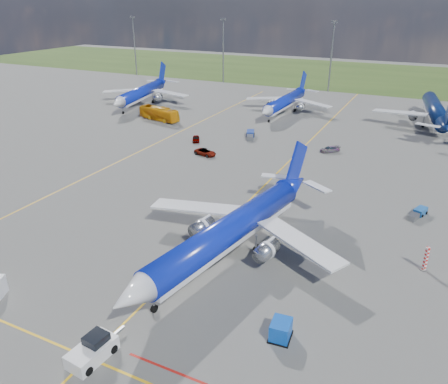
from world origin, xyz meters
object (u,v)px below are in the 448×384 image
at_px(bg_jet_nw, 143,104).
at_px(baggage_tug_c, 250,135).
at_px(service_car_a, 196,139).
at_px(baggage_tug_w, 418,213).
at_px(apron_bus, 159,114).
at_px(pushback_tug, 93,350).
at_px(main_airliner, 229,256).
at_px(uld_container, 281,330).
at_px(service_car_c, 330,149).
at_px(warning_post, 426,259).
at_px(service_car_b, 205,152).
at_px(bg_jet_n, 433,125).
at_px(bg_jet_nnw, 284,113).

bearing_deg(bg_jet_nw, baggage_tug_c, -33.49).
distance_m(service_car_a, baggage_tug_w, 50.27).
bearing_deg(apron_bus, baggage_tug_c, -84.60).
bearing_deg(apron_bus, pushback_tug, -136.89).
bearing_deg(pushback_tug, baggage_tug_w, 65.77).
xyz_separation_m(pushback_tug, baggage_tug_w, (23.99, 42.25, -0.39)).
xyz_separation_m(bg_jet_nw, baggage_tug_c, (42.42, -17.43, 0.59)).
distance_m(main_airliner, baggage_tug_c, 50.77).
xyz_separation_m(bg_jet_nw, uld_container, (70.02, -75.92, 0.89)).
relative_size(service_car_a, service_car_c, 0.90).
height_order(warning_post, uld_container, warning_post).
relative_size(bg_jet_nw, service_car_b, 8.17).
relative_size(main_airliner, uld_container, 17.58).
height_order(bg_jet_n, service_car_a, bg_jet_n).
xyz_separation_m(uld_container, service_car_b, (-30.95, 42.92, -0.24)).
height_order(service_car_a, baggage_tug_w, service_car_a).
bearing_deg(service_car_a, bg_jet_n, 10.66).
relative_size(pushback_tug, baggage_tug_w, 1.39).
relative_size(pushback_tug, service_car_c, 1.52).
relative_size(service_car_b, baggage_tug_w, 1.03).
distance_m(warning_post, service_car_c, 43.06).
relative_size(bg_jet_n, apron_bus, 3.37).
relative_size(bg_jet_nnw, uld_container, 15.61).
bearing_deg(uld_container, bg_jet_nw, 127.63).
bearing_deg(bg_jet_nw, warning_post, -46.51).
distance_m(warning_post, bg_jet_nnw, 77.24).
height_order(warning_post, baggage_tug_c, warning_post).
bearing_deg(bg_jet_nnw, uld_container, -69.92).
distance_m(pushback_tug, apron_bus, 82.87).
bearing_deg(service_car_c, bg_jet_n, 109.64).
distance_m(uld_container, service_car_b, 52.92).
distance_m(uld_container, service_car_c, 56.74).
distance_m(bg_jet_n, pushback_tug, 100.77).
relative_size(pushback_tug, service_car_a, 1.70).
relative_size(warning_post, bg_jet_nw, 0.08).
height_order(bg_jet_nnw, bg_jet_n, bg_jet_n).
bearing_deg(service_car_c, service_car_a, -118.95).
bearing_deg(service_car_b, bg_jet_nnw, 8.81).
height_order(pushback_tug, baggage_tug_c, pushback_tug).
bearing_deg(bg_jet_nnw, service_car_b, -92.30).
xyz_separation_m(uld_container, service_car_c, (-8.69, 56.07, -0.29)).
relative_size(bg_jet_nnw, service_car_b, 7.42).
bearing_deg(apron_bus, main_airliner, -125.68).
height_order(bg_jet_nnw, pushback_tug, bg_jet_nnw).
height_order(bg_jet_n, uld_container, bg_jet_n).
bearing_deg(pushback_tug, bg_jet_n, 81.67).
relative_size(bg_jet_n, baggage_tug_w, 9.08).
xyz_separation_m(bg_jet_nnw, baggage_tug_w, (37.93, -51.77, 0.47)).
relative_size(main_airliner, service_car_c, 9.45).
bearing_deg(baggage_tug_w, pushback_tug, -99.90).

